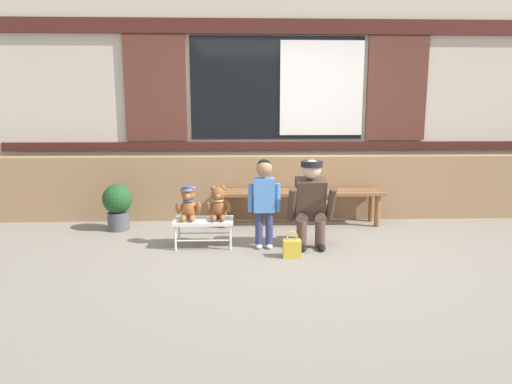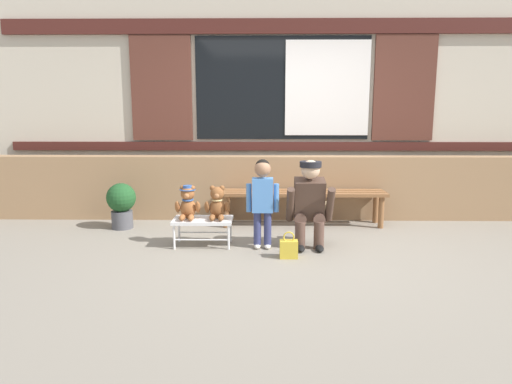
# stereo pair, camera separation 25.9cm
# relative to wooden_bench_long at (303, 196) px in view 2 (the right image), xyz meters

# --- Properties ---
(ground_plane) EXTENTS (60.00, 60.00, 0.00)m
(ground_plane) POSITION_rel_wooden_bench_long_xyz_m (-0.24, -1.06, -0.37)
(ground_plane) COLOR gray
(brick_low_wall) EXTENTS (8.16, 0.25, 0.85)m
(brick_low_wall) POSITION_rel_wooden_bench_long_xyz_m (-0.24, 0.37, 0.05)
(brick_low_wall) COLOR #997551
(brick_low_wall) RESTS_ON ground
(shop_facade) EXTENTS (8.33, 0.26, 3.69)m
(shop_facade) POSITION_rel_wooden_bench_long_xyz_m (-0.24, 0.88, 1.47)
(shop_facade) COLOR beige
(shop_facade) RESTS_ON ground
(wooden_bench_long) EXTENTS (2.10, 0.40, 0.44)m
(wooden_bench_long) POSITION_rel_wooden_bench_long_xyz_m (0.00, 0.00, 0.00)
(wooden_bench_long) COLOR brown
(wooden_bench_long) RESTS_ON ground
(small_display_bench) EXTENTS (0.64, 0.36, 0.30)m
(small_display_bench) POSITION_rel_wooden_bench_long_xyz_m (-1.16, -0.91, -0.11)
(small_display_bench) COLOR silver
(small_display_bench) RESTS_ON ground
(teddy_bear_with_hat) EXTENTS (0.28, 0.27, 0.36)m
(teddy_bear_with_hat) POSITION_rel_wooden_bench_long_xyz_m (-1.32, -0.91, 0.10)
(teddy_bear_with_hat) COLOR #93562D
(teddy_bear_with_hat) RESTS_ON small_display_bench
(teddy_bear_plain) EXTENTS (0.28, 0.26, 0.36)m
(teddy_bear_plain) POSITION_rel_wooden_bench_long_xyz_m (-1.00, -0.91, 0.09)
(teddy_bear_plain) COLOR brown
(teddy_bear_plain) RESTS_ON small_display_bench
(child_standing) EXTENTS (0.35, 0.18, 0.96)m
(child_standing) POSITION_rel_wooden_bench_long_xyz_m (-0.51, -1.00, 0.22)
(child_standing) COLOR navy
(child_standing) RESTS_ON ground
(adult_crouching) EXTENTS (0.50, 0.49, 0.95)m
(adult_crouching) POSITION_rel_wooden_bench_long_xyz_m (0.00, -0.94, 0.11)
(adult_crouching) COLOR brown
(adult_crouching) RESTS_ON ground
(handbag_on_ground) EXTENTS (0.18, 0.11, 0.27)m
(handbag_on_ground) POSITION_rel_wooden_bench_long_xyz_m (-0.25, -1.33, -0.28)
(handbag_on_ground) COLOR gold
(handbag_on_ground) RESTS_ON ground
(potted_plant) EXTENTS (0.36, 0.36, 0.57)m
(potted_plant) POSITION_rel_wooden_bench_long_xyz_m (-2.26, -0.19, -0.05)
(potted_plant) COLOR #4C4C51
(potted_plant) RESTS_ON ground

